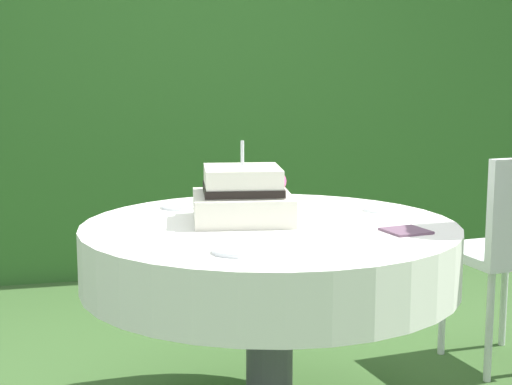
# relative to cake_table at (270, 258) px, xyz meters

# --- Properties ---
(foliage_hedge) EXTENTS (5.60, 0.41, 2.23)m
(foliage_hedge) POSITION_rel_cake_table_xyz_m (0.00, 2.31, 0.51)
(foliage_hedge) COLOR #336628
(foliage_hedge) RESTS_ON ground_plane
(cake_table) EXTENTS (1.24, 1.24, 0.72)m
(cake_table) POSITION_rel_cake_table_xyz_m (0.00, 0.00, 0.00)
(cake_table) COLOR #4C4C51
(cake_table) RESTS_ON ground_plane
(wedding_cake) EXTENTS (0.37, 0.37, 0.27)m
(wedding_cake) POSITION_rel_cake_table_xyz_m (-0.07, 0.08, 0.20)
(wedding_cake) COLOR silver
(wedding_cake) RESTS_ON cake_table
(serving_plate_near) EXTENTS (0.10, 0.10, 0.01)m
(serving_plate_near) POSITION_rel_cake_table_xyz_m (-0.02, 0.44, 0.12)
(serving_plate_near) COLOR white
(serving_plate_near) RESTS_ON cake_table
(serving_plate_far) EXTENTS (0.14, 0.14, 0.01)m
(serving_plate_far) POSITION_rel_cake_table_xyz_m (-0.19, -0.37, 0.12)
(serving_plate_far) COLOR white
(serving_plate_far) RESTS_ON cake_table
(serving_plate_left) EXTENTS (0.14, 0.14, 0.01)m
(serving_plate_left) POSITION_rel_cake_table_xyz_m (-0.24, 0.37, 0.12)
(serving_plate_left) COLOR white
(serving_plate_left) RESTS_ON cake_table
(serving_plate_right) EXTENTS (0.10, 0.10, 0.01)m
(serving_plate_right) POSITION_rel_cake_table_xyz_m (0.44, 0.14, 0.12)
(serving_plate_right) COLOR white
(serving_plate_right) RESTS_ON cake_table
(napkin_stack) EXTENTS (0.14, 0.14, 0.01)m
(napkin_stack) POSITION_rel_cake_table_xyz_m (0.38, -0.23, 0.12)
(napkin_stack) COLOR #6B4C60
(napkin_stack) RESTS_ON cake_table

